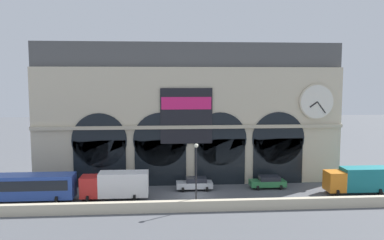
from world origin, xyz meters
name	(u,v)px	position (x,y,z in m)	size (l,w,h in m)	color
ground_plane	(193,196)	(0.00, 0.00, 0.00)	(200.00, 200.00, 0.00)	#54565B
quay_parapet_wall	(197,206)	(0.00, -5.12, 0.57)	(90.00, 0.70, 1.13)	beige
station_building	(189,115)	(0.03, 7.18, 8.81)	(39.43, 4.79, 18.16)	beige
bus_west	(23,187)	(-18.77, -0.83, 1.78)	(11.00, 3.25, 3.10)	#28479E
box_truck_midwest	(116,185)	(-8.80, -0.46, 1.70)	(7.50, 2.91, 3.12)	red
car_center	(195,183)	(0.39, 2.67, 0.80)	(4.40, 2.22, 1.55)	#ADB2B7
car_mideast	(268,182)	(9.52, 2.73, 0.80)	(4.40, 2.22, 1.55)	#2D7A42
box_truck_east	(358,179)	(19.50, -0.34, 1.70)	(7.50, 2.91, 3.12)	orange
street_lamp_quayside	(196,167)	(-0.07, -4.32, 4.41)	(0.44, 0.44, 6.90)	black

